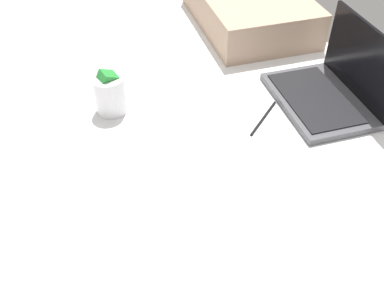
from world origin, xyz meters
The scene contains 5 objects.
bed_mattress centered at (0.00, 0.00, 9.00)cm, with size 180.00×140.00×18.00cm, color white.
laptop centered at (11.12, 52.38, 22.41)cm, with size 33.12×23.17×23.00cm.
snack_cup centered at (-2.92, -9.14, 23.85)cm, with size 9.00×9.00×13.50cm.
pillow centered at (-40.79, 48.00, 24.50)cm, with size 52.00×36.00×13.00cm, color tan.
charger_cable centered at (13.45, 30.95, 18.30)cm, with size 17.00×0.60×0.60cm, color black.
Camera 1 is at (100.41, -16.03, 96.23)cm, focal length 41.32 mm.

